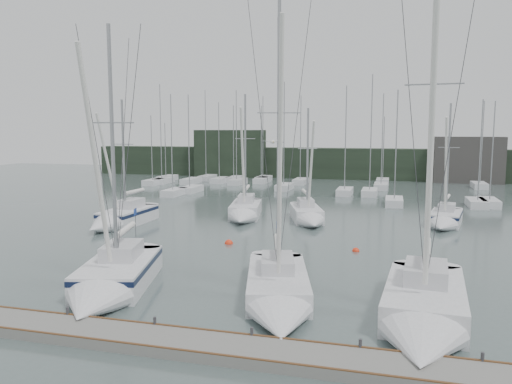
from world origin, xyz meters
The scene contains 16 objects.
ground centered at (0.00, 0.00, 0.00)m, with size 160.00×160.00×0.00m, color #4E5F5D.
dock centered at (0.00, -5.00, 0.20)m, with size 24.00×2.00×0.40m, color slate.
far_treeline centered at (0.00, 62.00, 2.50)m, with size 90.00×4.00×5.00m, color black.
far_building_left centered at (-20.00, 60.00, 4.00)m, with size 12.00×3.00×8.00m, color black.
far_building_right centered at (18.00, 60.00, 3.50)m, with size 10.00×3.00×7.00m, color #3B3936.
mast_forest centered at (-5.35, 45.84, 0.50)m, with size 53.10×25.92×14.80m.
sailboat_near_left centered at (-6.23, -0.47, 0.64)m, with size 5.51×10.14×14.24m.
sailboat_near_center centered at (2.12, -0.01, 0.51)m, with size 5.26×10.59×15.07m.
sailboat_near_right centered at (8.30, -1.00, 0.63)m, with size 4.06×10.65×16.80m.
sailboat_mid_a centered at (-15.03, 15.28, 0.64)m, with size 2.81×8.75×11.42m.
sailboat_mid_b centered at (-5.93, 21.45, 0.59)m, with size 4.20×9.01×12.08m.
sailboat_mid_c centered at (0.04, 20.99, 0.56)m, with size 4.59×8.03×10.66m.
sailboat_mid_d centered at (11.25, 22.41, 0.55)m, with size 3.64×7.32×11.02m.
buoy_a centered at (-4.16, 11.72, 0.00)m, with size 0.60×0.60×0.60m, color red.
buoy_b centered at (4.73, 11.87, 0.00)m, with size 0.48×0.48×0.48m, color red.
seagull centered at (1.46, 1.47, 7.51)m, with size 0.92×0.48×0.19m.
Camera 1 is at (6.88, -21.28, 8.07)m, focal length 35.00 mm.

